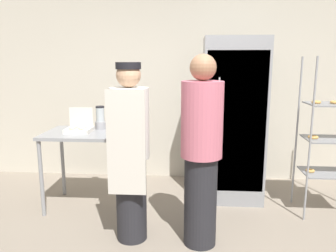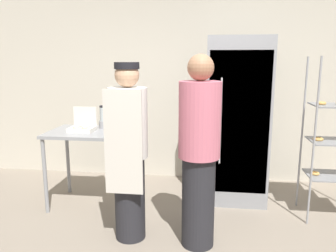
% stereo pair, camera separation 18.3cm
% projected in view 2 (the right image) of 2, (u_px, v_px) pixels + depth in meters
% --- Properties ---
extents(back_wall, '(6.40, 0.12, 2.96)m').
position_uv_depth(back_wall, '(193.00, 78.00, 4.73)').
color(back_wall, beige).
rests_on(back_wall, ground_plane).
extents(refrigerator, '(0.74, 0.67, 2.00)m').
position_uv_depth(refrigerator, '(236.00, 121.00, 4.00)').
color(refrigerator, gray).
rests_on(refrigerator, ground_plane).
extents(prep_counter, '(1.02, 0.69, 0.91)m').
position_uv_depth(prep_counter, '(93.00, 140.00, 3.87)').
color(prep_counter, gray).
rests_on(prep_counter, ground_plane).
extents(donut_box, '(0.29, 0.23, 0.28)m').
position_uv_depth(donut_box, '(82.00, 127.00, 3.82)').
color(donut_box, silver).
rests_on(donut_box, prep_counter).
extents(blender_pitcher, '(0.13, 0.13, 0.28)m').
position_uv_depth(blender_pitcher, '(104.00, 118.00, 3.99)').
color(blender_pitcher, '#99999E').
rests_on(blender_pitcher, prep_counter).
extents(person_baker, '(0.36, 0.38, 1.71)m').
position_uv_depth(person_baker, '(129.00, 151.00, 3.09)').
color(person_baker, '#232328').
rests_on(person_baker, ground_plane).
extents(person_customer, '(0.38, 0.38, 1.78)m').
position_uv_depth(person_customer, '(199.00, 152.00, 2.96)').
color(person_customer, '#232328').
rests_on(person_customer, ground_plane).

